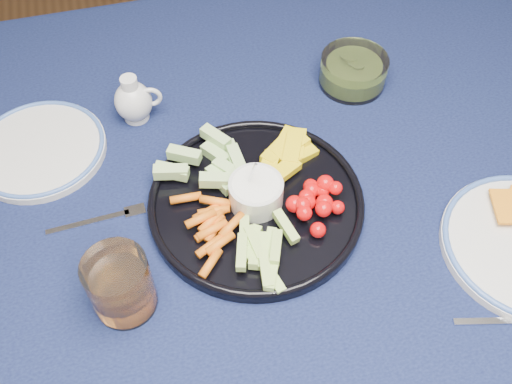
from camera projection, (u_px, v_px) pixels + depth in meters
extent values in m
plane|color=#54361D|center=(296.00, 352.00, 1.49)|extent=(4.00, 4.00, 0.00)
cylinder|color=#53351B|center=(507.00, 97.00, 1.57)|extent=(0.07, 0.07, 0.70)
cube|color=#53351B|center=(321.00, 184.00, 0.92)|extent=(1.60, 1.00, 0.04)
cube|color=black|center=(322.00, 175.00, 0.90)|extent=(1.66, 1.06, 0.01)
cube|color=black|center=(243.00, 43.00, 1.33)|extent=(1.66, 0.01, 0.30)
cylinder|color=black|center=(256.00, 204.00, 0.85)|extent=(0.32, 0.32, 0.01)
torus|color=black|center=(256.00, 200.00, 0.85)|extent=(0.32, 0.32, 0.01)
cylinder|color=silver|center=(256.00, 193.00, 0.83)|extent=(0.08, 0.08, 0.04)
cylinder|color=white|center=(256.00, 185.00, 0.82)|extent=(0.07, 0.07, 0.01)
cylinder|color=silver|center=(137.00, 115.00, 0.97)|extent=(0.04, 0.04, 0.01)
ellipsoid|color=silver|center=(133.00, 102.00, 0.94)|extent=(0.06, 0.06, 0.07)
cylinder|color=silver|center=(129.00, 85.00, 0.91)|extent=(0.03, 0.03, 0.03)
torus|color=silver|center=(150.00, 97.00, 0.94)|extent=(0.04, 0.01, 0.04)
torus|color=#3F64B2|center=(131.00, 91.00, 0.92)|extent=(0.03, 0.03, 0.00)
cylinder|color=white|center=(353.00, 71.00, 1.00)|extent=(0.12, 0.12, 0.06)
cylinder|color=#4F651D|center=(352.00, 75.00, 1.01)|extent=(0.10, 0.10, 0.03)
cylinder|color=white|center=(120.00, 285.00, 0.73)|extent=(0.08, 0.08, 0.10)
cylinder|color=#BF6C16|center=(124.00, 293.00, 0.74)|extent=(0.07, 0.07, 0.05)
cube|color=silver|center=(88.00, 223.00, 0.84)|extent=(0.12, 0.01, 0.00)
cube|color=silver|center=(135.00, 211.00, 0.85)|extent=(0.03, 0.02, 0.00)
cube|color=silver|center=(500.00, 321.00, 0.75)|extent=(0.12, 0.04, 0.00)
cylinder|color=silver|center=(40.00, 150.00, 0.92)|extent=(0.21, 0.21, 0.01)
torus|color=#3F64B2|center=(39.00, 147.00, 0.91)|extent=(0.21, 0.21, 0.01)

